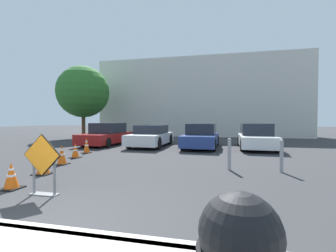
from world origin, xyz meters
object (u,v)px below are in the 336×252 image
object	(u,v)px
parked_car_second	(151,136)
parked_car_third	(201,137)
parked_car_nearest	(108,135)
parked_car_fourth	(256,137)
bollard_nearest	(229,153)
traffic_cone_fifth	(86,145)
traffic_cone_third	(62,155)
traffic_cone_second	(43,163)
road_closed_sign	(42,162)
traffic_cone_fourth	(75,151)
traffic_cone_nearest	(11,176)
bollard_second	(282,155)

from	to	relation	value
parked_car_second	parked_car_third	distance (m)	3.09
parked_car_nearest	parked_car_fourth	world-z (taller)	parked_car_fourth
parked_car_nearest	parked_car_third	size ratio (longest dim) A/B	1.04
bollard_nearest	parked_car_second	bearing A→B (deg)	127.29
traffic_cone_fifth	parked_car_third	size ratio (longest dim) A/B	0.17
traffic_cone_third	parked_car_second	world-z (taller)	parked_car_second
traffic_cone_second	parked_car_second	size ratio (longest dim) A/B	0.16
parked_car_nearest	parked_car_third	world-z (taller)	parked_car_nearest
road_closed_sign	parked_car_second	world-z (taller)	road_closed_sign
traffic_cone_fourth	parked_car_nearest	xyz separation A→B (m)	(-1.10, 5.07, 0.34)
traffic_cone_second	parked_car_second	distance (m)	7.67
parked_car_second	parked_car_fourth	size ratio (longest dim) A/B	1.00
traffic_cone_nearest	traffic_cone_second	world-z (taller)	traffic_cone_second
parked_car_nearest	bollard_nearest	bearing A→B (deg)	144.33
traffic_cone_nearest	parked_car_second	distance (m)	9.03
parked_car_nearest	parked_car_fourth	xyz separation A→B (m)	(9.28, -0.09, 0.01)
parked_car_third	bollard_nearest	xyz separation A→B (m)	(1.31, -5.82, -0.10)
parked_car_second	traffic_cone_fifth	bearing A→B (deg)	57.56
traffic_cone_fifth	traffic_cone_second	bearing A→B (deg)	-74.06
road_closed_sign	parked_car_nearest	distance (m)	10.10
parked_car_second	bollard_nearest	bearing A→B (deg)	129.21
traffic_cone_third	traffic_cone_second	bearing A→B (deg)	-72.28
parked_car_second	bollard_nearest	size ratio (longest dim) A/B	4.14
traffic_cone_fifth	parked_car_second	distance (m)	4.12
road_closed_sign	parked_car_third	size ratio (longest dim) A/B	0.30
traffic_cone_nearest	parked_car_second	bearing A→B (deg)	85.12
parked_car_second	traffic_cone_fourth	bearing A→B (deg)	69.29
road_closed_sign	parked_car_nearest	bearing A→B (deg)	109.68
traffic_cone_fifth	parked_car_fourth	distance (m)	9.24
traffic_cone_third	parked_car_nearest	world-z (taller)	parked_car_nearest
traffic_cone_fourth	parked_car_second	bearing A→B (deg)	67.36
parked_car_nearest	parked_car_second	bearing A→B (deg)	177.98
parked_car_nearest	traffic_cone_second	bearing A→B (deg)	107.37
parked_car_third	traffic_cone_third	bearing A→B (deg)	55.99
traffic_cone_nearest	bollard_second	world-z (taller)	bollard_second
parked_car_fourth	bollard_nearest	size ratio (longest dim) A/B	4.15
traffic_cone_fifth	bollard_nearest	size ratio (longest dim) A/B	0.74
traffic_cone_fourth	traffic_cone_nearest	bearing A→B (deg)	-73.82
parked_car_second	bollard_nearest	xyz separation A→B (m)	(4.41, -5.79, -0.08)
traffic_cone_third	parked_car_nearest	xyz separation A→B (m)	(-1.51, 6.46, 0.29)
traffic_cone_fourth	traffic_cone_third	bearing A→B (deg)	-73.53
traffic_cone_fifth	bollard_nearest	distance (m)	7.15
parked_car_second	bollard_second	bearing A→B (deg)	137.88
parked_car_nearest	parked_car_second	xyz separation A→B (m)	(3.09, -0.29, -0.02)
traffic_cone_second	traffic_cone_fourth	bearing A→B (deg)	107.10
parked_car_fourth	bollard_second	distance (m)	6.00
road_closed_sign	traffic_cone_nearest	distance (m)	1.19
traffic_cone_second	parked_car_nearest	world-z (taller)	parked_car_nearest
parked_car_nearest	bollard_second	distance (m)	10.93
traffic_cone_fifth	parked_car_fourth	bearing A→B (deg)	22.93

